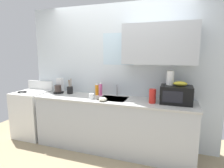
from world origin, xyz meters
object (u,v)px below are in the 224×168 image
at_px(paper_towel_roll, 170,78).
at_px(dish_soap_bottle_orange, 97,89).
at_px(stove_range, 33,113).
at_px(coffee_maker, 59,87).
at_px(microwave, 176,95).
at_px(mug_white, 92,96).
at_px(utensil_crock, 70,90).
at_px(small_bowl, 103,99).
at_px(dish_soap_bottle_pink, 101,89).
at_px(cereal_canister, 152,96).
at_px(banana_bunch, 180,84).

xyz_separation_m(paper_towel_roll, dish_soap_bottle_orange, (-1.26, 0.08, -0.28)).
relative_size(stove_range, coffee_maker, 3.86).
height_order(microwave, mug_white, microwave).
distance_m(microwave, coffee_maker, 2.12).
bearing_deg(paper_towel_roll, dish_soap_bottle_orange, 176.33).
distance_m(utensil_crock, small_bowl, 0.85).
bearing_deg(coffee_maker, dish_soap_bottle_orange, 5.47).
distance_m(dish_soap_bottle_pink, dish_soap_bottle_orange, 0.09).
bearing_deg(mug_white, microwave, 8.15).
height_order(microwave, coffee_maker, coffee_maker).
relative_size(stove_range, small_bowl, 8.31).
xyz_separation_m(paper_towel_roll, cereal_canister, (-0.24, -0.15, -0.27)).
bearing_deg(utensil_crock, dish_soap_bottle_orange, 6.61).
distance_m(microwave, dish_soap_bottle_pink, 1.28).
bearing_deg(dish_soap_bottle_orange, small_bowl, -55.28).
xyz_separation_m(microwave, paper_towel_roll, (-0.10, 0.05, 0.24)).
height_order(stove_range, small_bowl, stove_range).
bearing_deg(coffee_maker, dish_soap_bottle_pink, 3.29).
height_order(cereal_canister, utensil_crock, utensil_crock).
distance_m(cereal_canister, utensil_crock, 1.56).
distance_m(paper_towel_roll, mug_white, 1.28).
relative_size(dish_soap_bottle_orange, small_bowl, 1.70).
bearing_deg(cereal_canister, coffee_maker, 174.91).
bearing_deg(small_bowl, microwave, 12.77).
bearing_deg(dish_soap_bottle_pink, paper_towel_roll, -2.75).
bearing_deg(microwave, mug_white, -171.85).
relative_size(coffee_maker, utensil_crock, 0.98).
relative_size(stove_range, mug_white, 11.37).
height_order(coffee_maker, utensil_crock, utensil_crock).
height_order(stove_range, banana_bunch, banana_bunch).
xyz_separation_m(paper_towel_roll, dish_soap_bottle_pink, (-1.18, 0.06, -0.26)).
distance_m(paper_towel_roll, cereal_canister, 0.39).
height_order(stove_range, dish_soap_bottle_orange, dish_soap_bottle_orange).
xyz_separation_m(paper_towel_roll, small_bowl, (-1.00, -0.30, -0.35)).
xyz_separation_m(dish_soap_bottle_orange, utensil_crock, (-0.53, -0.06, -0.03)).
xyz_separation_m(cereal_canister, mug_white, (-0.98, -0.09, -0.06)).
bearing_deg(cereal_canister, utensil_crock, 173.73).
bearing_deg(dish_soap_bottle_orange, stove_range, -172.44).
bearing_deg(cereal_canister, mug_white, -174.73).
height_order(dish_soap_bottle_pink, cereal_canister, dish_soap_bottle_pink).
bearing_deg(microwave, stove_range, -179.05).
bearing_deg(banana_bunch, dish_soap_bottle_orange, 174.70).
relative_size(paper_towel_roll, dish_soap_bottle_pink, 0.89).
bearing_deg(cereal_canister, dish_soap_bottle_orange, 167.26).
distance_m(coffee_maker, mug_white, 0.84).
bearing_deg(stove_range, utensil_crock, 8.17).
relative_size(microwave, cereal_canister, 2.13).
bearing_deg(dish_soap_bottle_pink, coffee_maker, -176.71).
relative_size(paper_towel_roll, utensil_crock, 0.77).
bearing_deg(mug_white, dish_soap_bottle_orange, 97.79).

